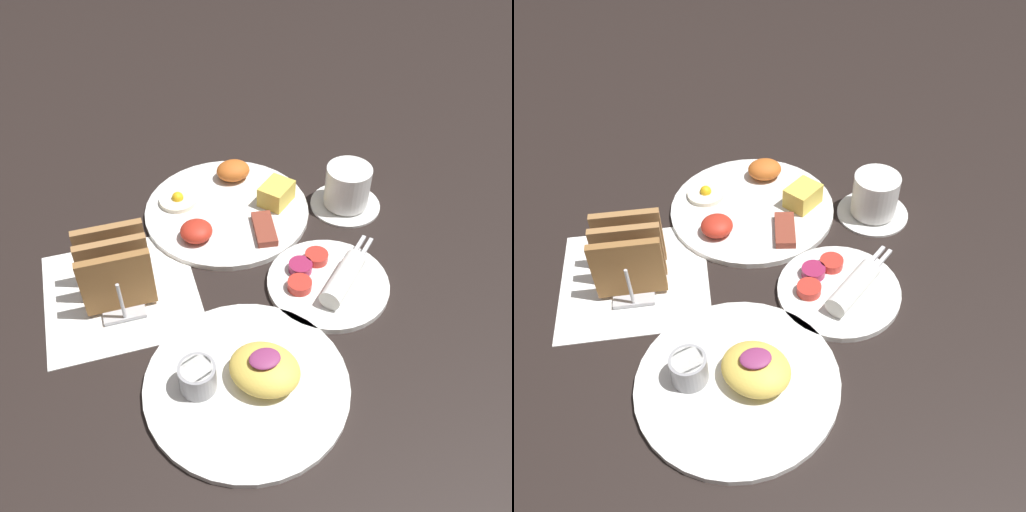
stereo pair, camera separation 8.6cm
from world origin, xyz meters
TOP-DOWN VIEW (x-y plane):
  - ground_plane at (0.00, 0.00)m, footprint 3.00×3.00m
  - napkin_flat at (-0.14, 0.07)m, footprint 0.22×0.22m
  - plate_breakfast at (0.06, 0.21)m, footprint 0.28×0.28m
  - plate_condiments at (0.16, 0.00)m, footprint 0.19×0.18m
  - plate_foreground at (-0.01, -0.13)m, footprint 0.26×0.26m
  - toast_rack at (-0.14, 0.07)m, footprint 0.10×0.12m
  - coffee_cup at (0.26, 0.17)m, footprint 0.12×0.12m

SIDE VIEW (x-z plane):
  - ground_plane at x=0.00m, z-range 0.00..0.00m
  - napkin_flat at x=-0.14m, z-range 0.00..0.00m
  - plate_breakfast at x=0.06m, z-range -0.01..0.03m
  - plate_condiments at x=0.16m, z-range -0.01..0.03m
  - plate_foreground at x=-0.01m, z-range -0.01..0.04m
  - coffee_cup at x=0.26m, z-range 0.00..0.08m
  - toast_rack at x=-0.14m, z-range 0.00..0.10m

